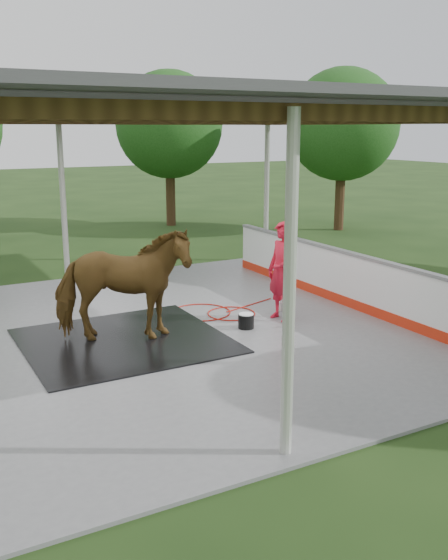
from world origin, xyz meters
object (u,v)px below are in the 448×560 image
handler (282,271)px  wash_bucket (246,321)px  dasher_board (341,278)px  horse (122,285)px

handler → wash_bucket: bearing=-90.6°
wash_bucket → dasher_board: bearing=11.5°
horse → handler: size_ratio=1.22×
handler → wash_bucket: size_ratio=6.46×
horse → handler: (3.14, -0.24, -0.05)m
dasher_board → wash_bucket: dasher_board is taller
dasher_board → horse: horse is taller
dasher_board → horse: 4.93m
dasher_board → handler: (-1.77, -0.40, 0.42)m
horse → handler: 3.15m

